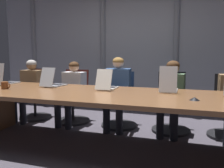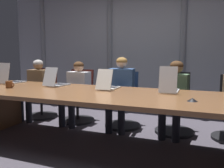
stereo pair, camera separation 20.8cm
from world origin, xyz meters
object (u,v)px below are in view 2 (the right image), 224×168
Objects in this scene: laptop_center at (108,85)px; person_center at (120,89)px; office_chair_left_end at (43,99)px; person_right_mid at (174,94)px; laptop_right_mid at (169,87)px; office_chair_right_mid at (175,110)px; person_left_end at (36,86)px; office_chair_left_mid at (79,102)px; coffee_mug_near at (9,84)px; laptop_left_mid at (56,82)px; laptop_left_end at (11,79)px; office_chair_center at (123,106)px; conference_mic_left_side at (192,100)px; person_left_mid at (76,89)px.

laptop_center is 0.35× the size of person_center.
person_right_mid is (2.53, -0.16, 0.29)m from office_chair_left_end.
person_center is (1.67, -0.15, 0.31)m from office_chair_left_end.
laptop_right_mid is at bearing 66.67° from office_chair_left_end.
laptop_center is at bearing -52.77° from office_chair_right_mid.
laptop_center is at bearing 75.46° from person_left_end.
office_chair_left_mid is 0.84× the size of person_left_end.
coffee_mug_near is (0.35, -1.19, 0.44)m from office_chair_left_end.
laptop_left_mid is 0.37× the size of person_right_mid.
person_center is (1.71, 0.60, -0.15)m from laptop_left_end.
person_center is (0.82, 0.59, -0.14)m from laptop_left_mid.
laptop_right_mid is 2.68m from office_chair_left_end.
laptop_center is 0.44× the size of office_chair_center.
office_chair_left_mid is at bearing 65.36° from laptop_right_mid.
person_left_end reaches higher than office_chair_center.
laptop_left_end reaches higher than conference_mic_left_side.
laptop_left_end reaches higher than laptop_center.
laptop_right_mid is at bearing 62.19° from office_chair_left_mid.
laptop_center is 0.89m from office_chair_center.
laptop_center is 3.71× the size of conference_mic_left_side.
person_left_mid is 1.15m from coffee_mug_near.
office_chair_center is 8.34× the size of conference_mic_left_side.
laptop_center is 2.85× the size of coffee_mug_near.
office_chair_left_mid is at bearing 105.53° from person_left_end.
laptop_left_mid is 1.20m from office_chair_center.
person_right_mid reaches higher than person_left_mid.
laptop_right_mid is at bearing 122.50° from conference_mic_left_side.
office_chair_left_mid is (-0.91, 0.76, -0.45)m from laptop_center.
conference_mic_left_side is at bearing 53.93° from office_chair_left_mid.
office_chair_right_mid is (2.52, 0.00, 0.00)m from office_chair_left_end.
person_left_mid is at bearing 69.65° from laptop_right_mid.
office_chair_left_end is 0.91m from person_left_mid.
person_center is 1.04× the size of person_right_mid.
conference_mic_left_side is (0.33, -1.07, 0.12)m from person_right_mid.
person_left_mid is at bearing 64.21° from coffee_mug_near.
laptop_right_mid is at bearing -4.67° from office_chair_right_mid.
laptop_right_mid is (0.83, 0.04, 0.01)m from laptop_center.
person_center is at bearing -86.14° from person_right_mid.
office_chair_center is at bearing 84.57° from office_chair_left_mid.
person_left_mid reaches higher than laptop_center.
office_chair_center is (-0.87, 0.72, -0.46)m from laptop_right_mid.
office_chair_center is 0.83× the size of person_left_end.
person_left_mid is at bearing 55.14° from laptop_center.
office_chair_right_mid is at bearing 84.65° from office_chair_left_mid.
laptop_center is at bearing 17.33° from coffee_mug_near.
person_center is (0.00, -0.15, 0.32)m from office_chair_center.
coffee_mug_near is (-0.45, -1.19, 0.45)m from office_chair_left_mid.
office_chair_left_mid is 0.87m from office_chair_center.
office_chair_left_end is 1.00× the size of office_chair_left_mid.
office_chair_left_end reaches higher than conference_mic_left_side.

